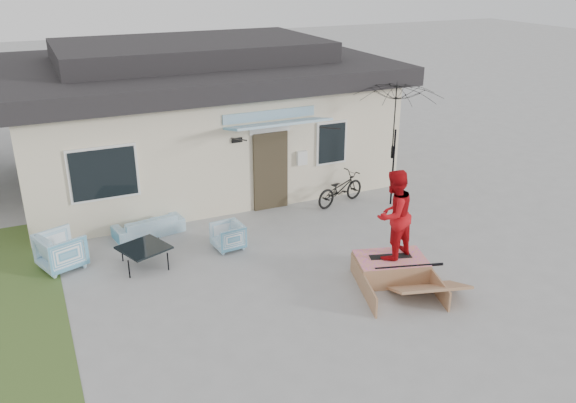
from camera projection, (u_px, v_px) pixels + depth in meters
name	position (u px, v px, depth m)	size (l,w,h in m)	color
ground	(311.00, 295.00, 11.80)	(90.00, 90.00, 0.00)	gray
grass_strip	(26.00, 304.00, 11.51)	(1.40, 8.00, 0.01)	#3D5726
house	(194.00, 112.00, 17.80)	(10.80, 8.49, 4.10)	beige
loveseat	(148.00, 222.00, 14.28)	(1.66, 0.49, 0.65)	#4896BF
armchair_left	(61.00, 249.00, 12.71)	(0.86, 0.81, 0.89)	#4896BF
armchair_right	(228.00, 235.00, 13.60)	(0.66, 0.61, 0.67)	#4896BF
coffee_table	(145.00, 256.00, 12.87)	(0.92, 0.92, 0.46)	black
bicycle	(340.00, 185.00, 16.03)	(0.58, 1.65, 1.06)	black
patio_umbrella	(395.00, 142.00, 15.54)	(2.88, 2.79, 2.20)	black
skate_ramp	(390.00, 268.00, 12.35)	(1.43, 1.90, 0.48)	#986B4A
skateboard	(390.00, 256.00, 12.29)	(0.87, 0.22, 0.05)	black
skater	(394.00, 213.00, 11.92)	(0.92, 0.71, 1.88)	#BA0D12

